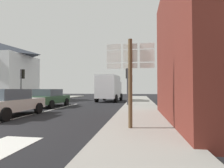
# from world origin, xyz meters

# --- Properties ---
(ground_plane) EXTENTS (80.00, 80.00, 0.00)m
(ground_plane) POSITION_xyz_m (0.00, 10.00, 0.00)
(ground_plane) COLOR black
(sidewalk_right) EXTENTS (2.72, 44.00, 0.14)m
(sidewalk_right) POSITION_xyz_m (6.20, 8.00, 0.07)
(sidewalk_right) COLOR gray
(sidewalk_right) RESTS_ON ground
(lane_centre_stripe) EXTENTS (0.16, 12.00, 0.01)m
(lane_centre_stripe) POSITION_xyz_m (0.00, 6.00, 0.01)
(lane_centre_stripe) COLOR silver
(lane_centre_stripe) RESTS_ON ground
(sedan_near) EXTENTS (1.97, 4.20, 1.47)m
(sedan_near) POSITION_xyz_m (-0.76, 3.62, 0.76)
(sedan_near) COLOR beige
(sedan_near) RESTS_ON ground
(sedan_far) EXTENTS (2.04, 4.24, 1.47)m
(sedan_far) POSITION_xyz_m (-1.28, 8.94, 0.76)
(sedan_far) COLOR #2D5133
(sedan_far) RESTS_ON ground
(delivery_truck) EXTENTS (2.77, 5.14, 3.05)m
(delivery_truck) POSITION_xyz_m (2.61, 15.92, 1.65)
(delivery_truck) COLOR silver
(delivery_truck) RESTS_ON ground
(route_sign_post) EXTENTS (1.66, 0.14, 3.20)m
(route_sign_post) POSITION_xyz_m (5.80, 1.27, 2.00)
(route_sign_post) COLOR brown
(route_sign_post) RESTS_ON ground
(traffic_light_near_left) EXTENTS (0.30, 0.49, 3.40)m
(traffic_light_near_left) POSITION_xyz_m (-5.14, 10.79, 2.52)
(traffic_light_near_left) COLOR #47474C
(traffic_light_near_left) RESTS_ON ground
(traffic_light_near_right) EXTENTS (0.30, 0.49, 3.29)m
(traffic_light_near_right) POSITION_xyz_m (5.14, 10.36, 2.44)
(traffic_light_near_right) COLOR #47474C
(traffic_light_near_right) RESTS_ON ground
(traffic_light_far_right) EXTENTS (0.30, 0.49, 3.26)m
(traffic_light_far_right) POSITION_xyz_m (5.14, 17.94, 2.41)
(traffic_light_far_right) COLOR #47474C
(traffic_light_far_right) RESTS_ON ground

